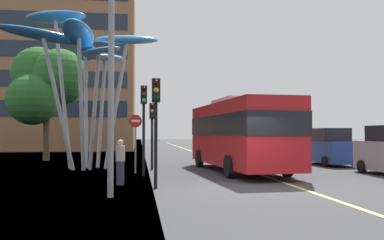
{
  "coord_description": "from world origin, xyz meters",
  "views": [
    {
      "loc": [
        -3.93,
        -13.73,
        1.88
      ],
      "look_at": [
        -1.47,
        5.79,
        2.5
      ],
      "focal_mm": 39.2,
      "sensor_mm": 36.0,
      "label": 1
    }
  ],
  "objects": [
    {
      "name": "traffic_light_kerb_near",
      "position": [
        -3.37,
        0.44,
        2.69
      ],
      "size": [
        0.28,
        0.42,
        3.72
      ],
      "color": "black",
      "rests_on": "ground"
    },
    {
      "name": "traffic_light_island_mid",
      "position": [
        -3.28,
        7.64,
        2.47
      ],
      "size": [
        0.28,
        0.42,
        3.4
      ],
      "color": "black",
      "rests_on": "ground"
    },
    {
      "name": "backdrop_building",
      "position": [
        -15.19,
        37.37,
        9.01
      ],
      "size": [
        21.35,
        15.32,
        18.02
      ],
      "color": "#8E6042",
      "rests_on": "ground"
    },
    {
      "name": "street_lamp",
      "position": [
        -4.4,
        -1.22,
        5.15
      ],
      "size": [
        1.69,
        0.44,
        8.14
      ],
      "color": "gray",
      "rests_on": "ground"
    },
    {
      "name": "ground",
      "position": [
        -0.72,
        0.0,
        -0.05
      ],
      "size": [
        120.0,
        240.0,
        0.1
      ],
      "color": "#38383A"
    },
    {
      "name": "traffic_light_kerb_far",
      "position": [
        -3.74,
        4.7,
        2.86
      ],
      "size": [
        0.28,
        0.42,
        3.96
      ],
      "color": "black",
      "rests_on": "ground"
    },
    {
      "name": "tree_pavement_near",
      "position": [
        -10.5,
        16.55,
        5.42
      ],
      "size": [
        5.51,
        5.5,
        8.08
      ],
      "color": "brown",
      "rests_on": "ground"
    },
    {
      "name": "car_parked_far",
      "position": [
        7.2,
        9.85,
        1.02
      ],
      "size": [
        1.95,
        4.51,
        2.17
      ],
      "color": "navy",
      "rests_on": "ground"
    },
    {
      "name": "red_bus",
      "position": [
        0.91,
        6.32,
        1.95
      ],
      "size": [
        3.4,
        10.1,
        3.57
      ],
      "color": "red",
      "rests_on": "ground"
    },
    {
      "name": "pedestrian",
      "position": [
        -4.61,
        1.73,
        0.83
      ],
      "size": [
        0.34,
        0.34,
        1.65
      ],
      "color": "#2D3342",
      "rests_on": "ground"
    },
    {
      "name": "car_side_street",
      "position": [
        7.13,
        16.3,
        1.05
      ],
      "size": [
        1.99,
        4.25,
        2.25
      ],
      "color": "#2D5138",
      "rests_on": "ground"
    },
    {
      "name": "leaf_sculpture",
      "position": [
        -6.82,
        8.71,
        6.36
      ],
      "size": [
        7.86,
        7.87,
        8.67
      ],
      "color": "#9EA0A5",
      "rests_on": "ground"
    },
    {
      "name": "no_entry_sign",
      "position": [
        -4.1,
        6.24,
        1.82
      ],
      "size": [
        0.6,
        0.12,
        2.75
      ],
      "color": "gray",
      "rests_on": "ground"
    }
  ]
}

